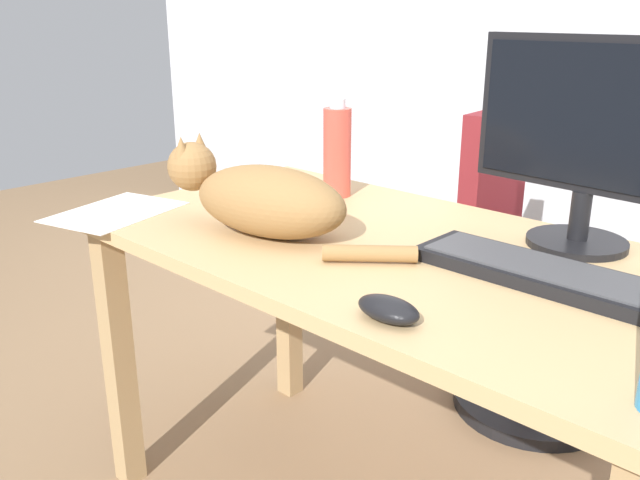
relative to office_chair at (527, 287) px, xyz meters
name	(u,v)px	position (x,y,z in m)	size (l,w,h in m)	color
desk	(388,293)	(0.04, -0.76, 0.23)	(1.36, 0.72, 0.74)	tan
office_chair	(527,287)	(0.00, 0.00, 0.00)	(0.48, 0.48, 0.93)	black
monitor	(590,136)	(0.33, -0.51, 0.57)	(0.48, 0.20, 0.41)	black
keyboard	(536,271)	(0.35, -0.73, 0.36)	(0.44, 0.15, 0.03)	black
cat	(261,197)	(-0.20, -0.90, 0.42)	(0.60, 0.25, 0.20)	olive
computer_mouse	(388,309)	(0.27, -1.05, 0.36)	(0.11, 0.06, 0.04)	black
paper_sheet	(116,212)	(-0.57, -1.03, 0.34)	(0.21, 0.30, 0.00)	white
water_bottle	(337,151)	(-0.29, -0.55, 0.46)	(0.07, 0.07, 0.25)	#D84C3D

